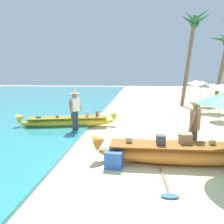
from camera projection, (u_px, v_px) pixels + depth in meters
name	position (u px, v px, depth m)	size (l,w,h in m)	color
ground_plane	(166.00, 156.00, 6.65)	(80.00, 80.00, 0.00)	beige
boat_orange_foreground	(178.00, 153.00, 6.07)	(4.72, 0.82, 0.84)	orange
boat_yellow_midground	(68.00, 122.00, 10.26)	(4.50, 1.74, 0.76)	yellow
person_vendor_hatted	(75.00, 108.00, 9.23)	(0.49, 0.54, 1.76)	#333842
person_tourist_customer	(195.00, 125.00, 6.54)	(0.45, 0.58, 1.65)	#333842
parasol_row_0	(221.00, 87.00, 11.76)	(1.60, 1.60, 1.91)	#8E6B47
parasol_row_1	(211.00, 85.00, 14.16)	(1.60, 1.60, 1.91)	#8E6B47
parasol_row_2	(201.00, 83.00, 16.82)	(1.60, 1.60, 1.91)	#8E6B47
parasol_row_3	(196.00, 82.00, 19.46)	(1.60, 1.60, 1.91)	#8E6B47
palm_tree_leaning_seaward	(193.00, 33.00, 16.29)	(2.33, 2.58, 6.88)	brown
cooler_box	(114.00, 159.00, 5.83)	(0.45, 0.37, 0.43)	blue
paddle	(166.00, 185.00, 4.86)	(0.37, 1.51, 0.05)	#8E6B47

